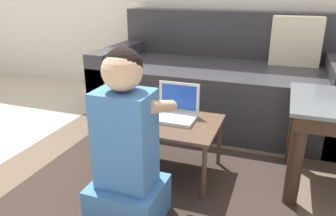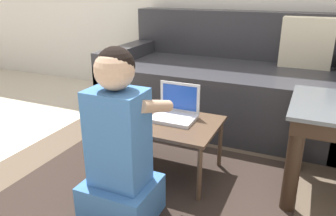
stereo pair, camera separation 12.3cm
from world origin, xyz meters
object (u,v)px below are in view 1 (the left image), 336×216
Objects in this scene: laptop_desk at (167,127)px; laptop at (175,113)px; couch at (221,82)px; computer_mouse at (141,114)px; person_seated at (127,151)px.

laptop is (0.03, 0.06, 0.07)m from laptop_desk.
laptop is at bearing -94.96° from couch.
couch is 0.97m from laptop_desk.
couch is 16.99× the size of computer_mouse.
person_seated is (-0.13, -1.40, 0.06)m from couch.
laptop reaches higher than laptop_desk.
laptop_desk is 2.39× the size of laptop.
computer_mouse is 0.46m from person_seated.
laptop is at bearing 84.07° from person_seated.
couch is at bearing 84.70° from person_seated.
person_seated is at bearing -73.20° from computer_mouse.
computer_mouse is 0.13× the size of person_seated.
laptop_desk is at bearing -96.23° from couch.
couch is 0.99m from computer_mouse.
laptop is (-0.08, -0.91, 0.06)m from couch.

